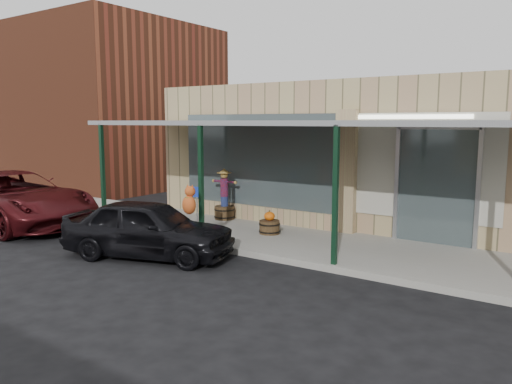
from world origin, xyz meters
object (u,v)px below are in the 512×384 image
Objects in this scene: barrel_pumpkin at (269,225)px; handicap_sign at (197,204)px; barrel_scarecrow at (224,202)px; car_maroon at (12,199)px; parked_sedan at (149,228)px.

handicap_sign is at bearing -140.15° from barrel_pumpkin.
barrel_pumpkin is 0.55× the size of handicap_sign.
barrel_scarecrow is 6.29m from car_maroon.
barrel_scarecrow is at bearing 157.71° from barrel_pumpkin.
handicap_sign is 0.22× the size of car_maroon.
barrel_scarecrow reaches higher than handicap_sign.
barrel_scarecrow is 0.27× the size of car_maroon.
barrel_pumpkin is 7.81m from car_maroon.
parked_sedan reaches higher than handicap_sign.
barrel_scarecrow is 2.20× the size of barrel_pumpkin.
car_maroon is (-5.81, -1.66, -0.16)m from handicap_sign.
parked_sedan is 5.94m from car_maroon.
handicap_sign is 6.04m from car_maroon.
barrel_scarecrow reaches higher than parked_sedan.
barrel_pumpkin is 0.17× the size of parked_sedan.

